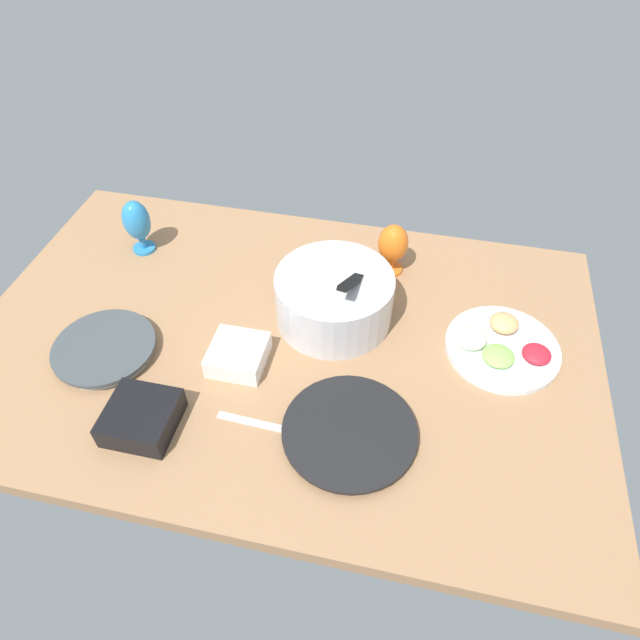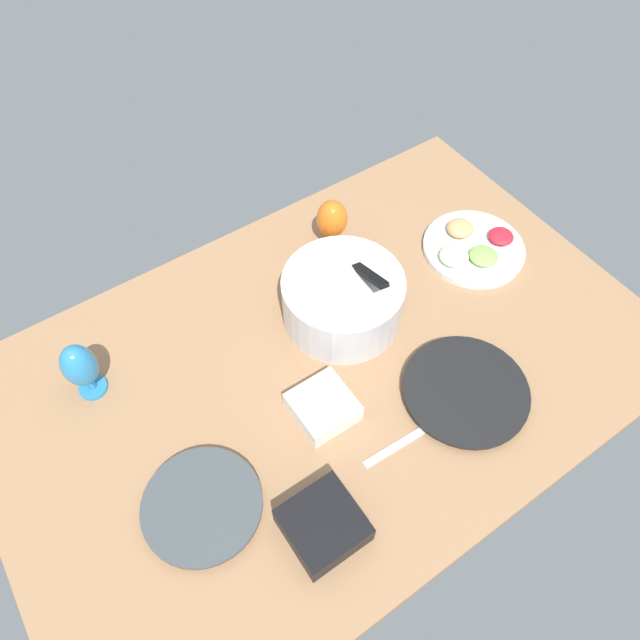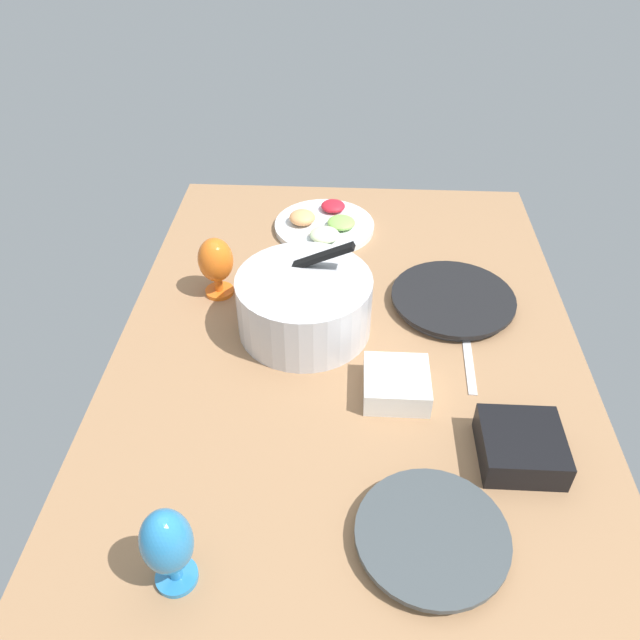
# 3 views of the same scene
# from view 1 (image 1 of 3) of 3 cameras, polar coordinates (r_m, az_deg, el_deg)

# --- Properties ---
(ground_plane) EXTENTS (1.60, 1.04, 0.04)m
(ground_plane) POSITION_cam_1_polar(r_m,az_deg,el_deg) (1.44, -3.87, -2.36)
(ground_plane) COLOR #99704C
(dinner_plate_left) EXTENTS (0.25, 0.25, 0.03)m
(dinner_plate_left) POSITION_cam_1_polar(r_m,az_deg,el_deg) (1.48, -21.24, -2.80)
(dinner_plate_left) COLOR silver
(dinner_plate_left) RESTS_ON ground_plane
(dinner_plate_right) EXTENTS (0.30, 0.30, 0.03)m
(dinner_plate_right) POSITION_cam_1_polar(r_m,az_deg,el_deg) (1.24, 3.04, -11.47)
(dinner_plate_right) COLOR #4C4C51
(dinner_plate_right) RESTS_ON ground_plane
(mixing_bowl) EXTENTS (0.30, 0.30, 0.21)m
(mixing_bowl) POSITION_cam_1_polar(r_m,az_deg,el_deg) (1.42, 1.47, 2.41)
(mixing_bowl) COLOR silver
(mixing_bowl) RESTS_ON ground_plane
(fruit_platter) EXTENTS (0.28, 0.28, 0.05)m
(fruit_platter) POSITION_cam_1_polar(r_m,az_deg,el_deg) (1.46, 18.12, -2.53)
(fruit_platter) COLOR silver
(fruit_platter) RESTS_ON ground_plane
(hurricane_glass_orange) EXTENTS (0.08, 0.08, 0.15)m
(hurricane_glass_orange) POSITION_cam_1_polar(r_m,az_deg,el_deg) (1.57, 7.49, 7.65)
(hurricane_glass_orange) COLOR orange
(hurricane_glass_orange) RESTS_ON ground_plane
(hurricane_glass_blue) EXTENTS (0.08, 0.08, 0.17)m
(hurricane_glass_blue) POSITION_cam_1_polar(r_m,az_deg,el_deg) (1.71, -18.30, 9.52)
(hurricane_glass_blue) COLOR #2A7EBB
(hurricane_glass_blue) RESTS_ON ground_plane
(square_bowl_white) EXTENTS (0.13, 0.13, 0.05)m
(square_bowl_white) POSITION_cam_1_polar(r_m,az_deg,el_deg) (1.36, -8.43, -3.48)
(square_bowl_white) COLOR white
(square_bowl_white) RESTS_ON ground_plane
(square_bowl_black) EXTENTS (0.15, 0.15, 0.06)m
(square_bowl_black) POSITION_cam_1_polar(r_m,az_deg,el_deg) (1.30, -17.91, -9.43)
(square_bowl_black) COLOR black
(square_bowl_black) RESTS_ON ground_plane
(fork_by_right_plate) EXTENTS (0.18, 0.03, 0.01)m
(fork_by_right_plate) POSITION_cam_1_polar(r_m,az_deg,el_deg) (1.27, -6.65, -10.44)
(fork_by_right_plate) COLOR silver
(fork_by_right_plate) RESTS_ON ground_plane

